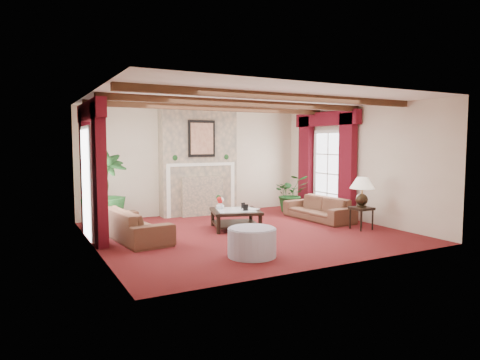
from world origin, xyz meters
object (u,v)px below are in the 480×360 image
sofa_left (135,219)px  potted_palm (104,208)px  coffee_table (236,219)px  side_table (361,218)px  sofa_right (319,205)px  ottoman (252,242)px

sofa_left → potted_palm: (-0.35, 1.17, 0.08)m
coffee_table → side_table: (2.36, -1.29, 0.04)m
sofa_left → sofa_right: sofa_left is taller
potted_palm → side_table: potted_palm is taller
potted_palm → coffee_table: bearing=-25.8°
coffee_table → ottoman: 2.25m
sofa_right → coffee_table: sofa_right is taller
sofa_left → ottoman: (1.37, -2.15, -0.16)m
side_table → sofa_left: bearing=163.5°
side_table → ottoman: (-3.15, -0.82, -0.01)m
ottoman → side_table: bearing=14.5°
ottoman → sofa_right: bearing=35.1°
sofa_left → ottoman: sofa_left is taller
sofa_right → potted_palm: size_ratio=1.02×
sofa_left → potted_palm: size_ratio=1.11×
potted_palm → coffee_table: 2.80m
coffee_table → ottoman: bearing=-94.1°
side_table → potted_palm: bearing=152.8°
ottoman → sofa_left: bearing=122.5°
sofa_left → side_table: bearing=-113.1°
sofa_left → side_table: sofa_left is taller
side_table → ottoman: side_table is taller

